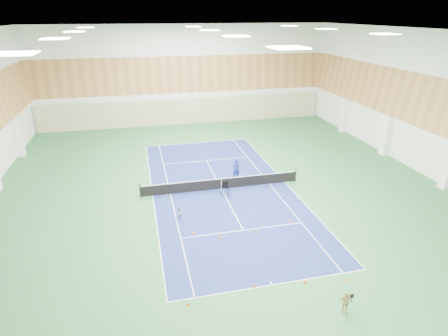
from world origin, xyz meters
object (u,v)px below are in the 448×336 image
Objects in this scene: coach at (236,169)px; ball_cart at (225,189)px; tennis_net at (221,183)px; child_apron at (346,302)px; child_court at (180,212)px.

ball_cart is at bearing 50.47° from coach.
child_apron reaches higher than tennis_net.
tennis_net is at bearing 113.72° from ball_cart.
coach reaches higher than child_court.
tennis_net is 5.52m from child_court.
child_court is 0.86× the size of child_apron.
child_court is (-3.84, -3.97, -0.04)m from tennis_net.
child_court is 4.86m from ball_cart.
coach reaches higher than ball_cart.
child_court is 12.36m from child_apron.
child_court is (-5.56, -5.79, -0.37)m from coach.
tennis_net is 12.64× the size of child_court.
tennis_net reaches higher than child_court.
coach is 8.04m from child_court.
coach reaches higher than tennis_net.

